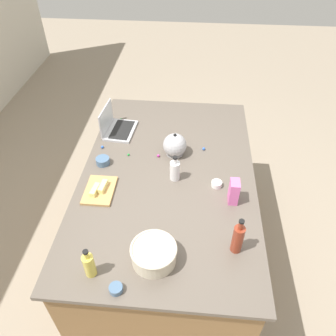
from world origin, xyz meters
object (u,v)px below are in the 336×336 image
Objects in this scene: mixing_bowl_large at (154,254)px; ramekin_small at (116,289)px; candy_bag at (234,192)px; ramekin_wide at (103,161)px; laptop at (116,126)px; bottle_soy at (238,238)px; cutting_board at (100,190)px; ramekin_medium at (217,184)px; butter_stick_left at (103,186)px; butter_stick_right at (95,190)px; bottle_oil at (89,265)px; kettle at (175,145)px; bottle_vinegar at (175,170)px.

mixing_bowl_large is 3.61× the size of ramekin_small.
ramekin_small is at bearing 137.33° from candy_bag.
mixing_bowl_large is at bearing -148.58° from ramekin_wide.
laptop is 1.42m from bottle_soy.
laptop is 1.93× the size of candy_bag.
bottle_soy is 0.94× the size of cutting_board.
ramekin_medium is (-0.58, -0.82, -0.03)m from laptop.
butter_stick_left reaches higher than ramekin_wide.
ramekin_small is at bearing 146.90° from ramekin_medium.
butter_stick_right reaches higher than ramekin_small.
bottle_oil reaches higher than butter_stick_right.
ramekin_wide is (0.78, 0.48, -0.03)m from mixing_bowl_large.
ramekin_small is at bearing 169.16° from kettle.
butter_stick_right is at bearing 128.95° from butter_stick_left.
candy_bag is at bearing -127.56° from laptop.
bottle_oil reaches higher than cutting_board.
bottle_soy reaches higher than ramekin_medium.
laptop is 1.67× the size of bottle_vinegar.
bottle_oil is 1.00m from ramekin_medium.
kettle is (0.28, 0.02, 0.00)m from bottle_vinegar.
bottle_soy is at bearing -76.48° from mixing_bowl_large.
bottle_vinegar is at bearing -70.90° from cutting_board.
bottle_vinegar reaches higher than ramekin_wide.
butter_stick_left is (-0.44, 0.45, -0.04)m from kettle.
mixing_bowl_large is (-1.20, -0.46, 0.01)m from laptop.
mixing_bowl_large is at bearing 149.82° from ramekin_medium.
bottle_oil is at bearing -172.53° from butter_stick_left.
butter_stick_left is 0.06m from butter_stick_right.
butter_stick_left is (0.40, 0.87, -0.07)m from bottle_soy.
kettle reaches higher than candy_bag.
butter_stick_right reaches higher than ramekin_medium.
bottle_oil is at bearing 109.01° from mixing_bowl_large.
ramekin_small is (-0.67, -0.28, -0.02)m from butter_stick_right.
butter_stick_left is 0.28m from ramekin_wide.
cutting_board is 0.80m from ramekin_medium.
ramekin_wide is (0.27, 0.07, -0.01)m from butter_stick_left.
bottle_vinegar is at bearing -101.67° from ramekin_wide.
ramekin_small reaches higher than cutting_board.
ramekin_medium is at bearing -79.77° from butter_stick_right.
ramekin_small is (-0.20, 0.17, -0.04)m from mixing_bowl_large.
laptop is 0.69m from butter_stick_left.
bottle_soy is 0.38m from candy_bag.
ramekin_medium is 0.18m from candy_bag.
ramekin_small is 0.42× the size of candy_bag.
mixing_bowl_large is 1.01× the size of bottle_soy.
bottle_soy is at bearing -125.65° from ramekin_wide.
bottle_oil is 0.75× the size of cutting_board.
kettle is 2.12× the size of ramekin_wide.
laptop is at bearing 44.91° from bottle_vinegar.
bottle_oil is (-1.31, -0.13, 0.04)m from laptop.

